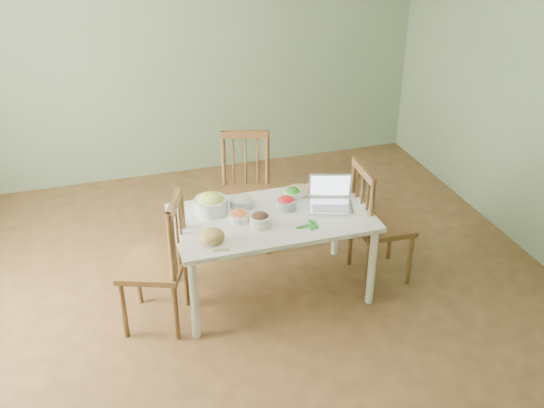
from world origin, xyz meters
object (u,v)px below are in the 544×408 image
object	(u,v)px
bowl_squash	(211,203)
chair_far	(246,194)
laptop	(331,195)
chair_right	(382,222)
bread_boule	(212,236)
chair_left	(152,262)
dining_table	(272,254)

from	to	relation	value
bowl_squash	chair_far	bearing A→B (deg)	53.13
chair_far	laptop	xyz separation A→B (m)	(0.47, -0.76, 0.31)
chair_right	bread_boule	bearing A→B (deg)	101.20
bread_boule	laptop	bearing A→B (deg)	13.21
bowl_squash	laptop	distance (m)	0.91
chair_left	bowl_squash	size ratio (longest dim) A/B	4.14
bread_boule	bowl_squash	bearing A→B (deg)	78.74
laptop	dining_table	bearing A→B (deg)	-163.88
dining_table	chair_far	world-z (taller)	chair_far
bowl_squash	laptop	bearing A→B (deg)	-13.43
chair_left	chair_right	xyz separation A→B (m)	(1.83, 0.06, -0.02)
chair_right	laptop	world-z (taller)	chair_right
chair_far	bread_boule	bearing A→B (deg)	-101.58
bowl_squash	dining_table	bearing A→B (deg)	-24.83
dining_table	chair_right	xyz separation A→B (m)	(0.91, -0.03, 0.15)
dining_table	chair_right	bearing A→B (deg)	-1.87
chair_far	bread_boule	distance (m)	1.14
chair_far	laptop	size ratio (longest dim) A/B	3.04
bowl_squash	laptop	world-z (taller)	laptop
dining_table	chair_far	xyz separation A→B (m)	(-0.00, 0.75, 0.15)
chair_far	chair_left	xyz separation A→B (m)	(-0.91, -0.84, 0.02)
chair_far	laptop	distance (m)	0.95
bread_boule	chair_left	bearing A→B (deg)	159.63
dining_table	chair_far	bearing A→B (deg)	90.36
dining_table	bread_boule	size ratio (longest dim) A/B	8.53
dining_table	bowl_squash	bearing A→B (deg)	155.17
bread_boule	laptop	world-z (taller)	laptop
chair_right	bread_boule	xyz separation A→B (m)	(-1.41, -0.21, 0.25)
laptop	chair_right	bearing A→B (deg)	16.51
chair_left	bowl_squash	bearing A→B (deg)	140.63
bowl_squash	bread_boule	bearing A→B (deg)	-101.26
dining_table	chair_far	size ratio (longest dim) A/B	1.48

